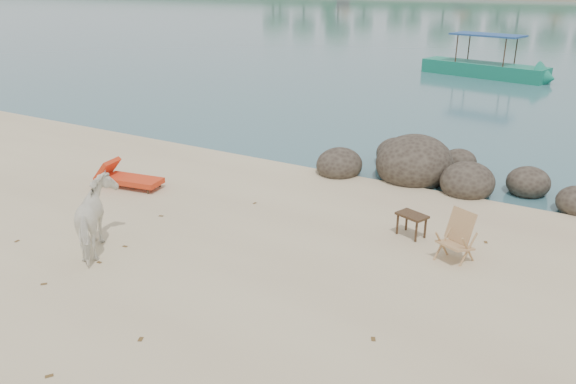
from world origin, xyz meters
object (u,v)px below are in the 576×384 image
at_px(side_table, 411,227).
at_px(boat_near, 487,41).
at_px(boulders, 428,169).
at_px(lounge_chair, 133,178).
at_px(cow, 98,219).
at_px(deck_chair, 456,240).

xyz_separation_m(side_table, boat_near, (-3.07, 19.98, 1.45)).
bearing_deg(boulders, lounge_chair, -144.07).
bearing_deg(boat_near, side_table, -68.51).
relative_size(lounge_chair, boat_near, 0.25).
distance_m(cow, boat_near, 23.45).
bearing_deg(boulders, boat_near, 97.99).
xyz_separation_m(cow, boat_near, (1.55, 23.38, 1.03)).
bearing_deg(side_table, cow, -123.55).
bearing_deg(lounge_chair, cow, -64.25).
distance_m(lounge_chair, boat_near, 21.05).
bearing_deg(deck_chair, lounge_chair, -153.83).
distance_m(cow, deck_chair, 6.27).
height_order(cow, deck_chair, cow).
bearing_deg(lounge_chair, boat_near, 71.32).
bearing_deg(cow, deck_chair, 164.56).
bearing_deg(cow, lounge_chair, -97.20).
bearing_deg(cow, side_table, 174.00).
relative_size(deck_chair, boat_near, 0.12).
distance_m(cow, lounge_chair, 3.27).
height_order(boulders, boat_near, boat_near).
xyz_separation_m(cow, deck_chair, (5.59, 2.83, -0.22)).
bearing_deg(boulders, side_table, -77.70).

